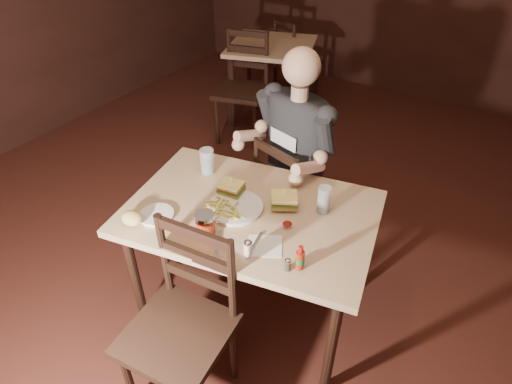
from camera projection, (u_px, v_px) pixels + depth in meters
The scene contains 24 objects.
room_shell at pixel (275, 87), 1.78m from camera, with size 7.00×7.00×7.00m.
main_table at pixel (251, 222), 2.18m from camera, with size 1.36×1.03×0.77m.
bg_table at pixel (272, 53), 4.22m from camera, with size 1.01×1.01×0.77m.
chair_far at pixel (294, 197), 2.77m from camera, with size 0.40×0.44×0.87m, color black, non-canonical shape.
chair_near at pixel (177, 334), 1.90m from camera, with size 0.44×0.48×0.95m, color black, non-canonical shape.
bg_chair_far at pixel (297, 60), 4.73m from camera, with size 0.41×0.45×0.89m, color black, non-canonical shape.
bg_chair_near at pixel (241, 91), 3.96m from camera, with size 0.45×0.50×0.98m, color black, non-canonical shape.
diner at pixel (293, 132), 2.44m from camera, with size 0.55×0.43×0.95m, color #27282B, non-canonical shape.
dinner_plate at pixel (235, 208), 2.13m from camera, with size 0.27×0.27×0.02m, color white.
sandwich_left at pixel (231, 185), 2.18m from camera, with size 0.12×0.10×0.10m, color tan, non-canonical shape.
sandwich_right at pixel (284, 196), 2.11m from camera, with size 0.13×0.10×0.11m, color tan, non-canonical shape.
fries_pile at pixel (226, 208), 2.09m from camera, with size 0.25×0.17×0.04m, color #E2D461, non-canonical shape.
ketchup_dollop at pixel (287, 224), 2.01m from camera, with size 0.05×0.05×0.01m, color maroon.
glass_left at pixel (207, 161), 2.35m from camera, with size 0.08×0.08×0.14m, color silver.
glass_right at pixel (324, 200), 2.08m from camera, with size 0.06×0.06×0.14m, color silver.
hot_sauce at pixel (300, 257), 1.78m from camera, with size 0.04×0.04×0.12m, color maroon, non-canonical shape.
salt_shaker at pixel (248, 247), 1.87m from camera, with size 0.04×0.04×0.07m, color white, non-canonical shape.
pepper_shaker at pixel (288, 265), 1.79m from camera, with size 0.03×0.03×0.06m, color #38332D, non-canonical shape.
syrup_dispenser at pixel (205, 224), 1.95m from camera, with size 0.09×0.09×0.12m, color maroon, non-canonical shape.
napkin at pixel (265, 246), 1.92m from camera, with size 0.15×0.14×0.00m, color white.
knife at pixel (217, 246), 1.91m from camera, with size 0.01×0.22×0.01m, color silver.
fork at pixel (254, 245), 1.92m from camera, with size 0.01×0.18×0.01m, color silver.
side_plate at pixel (157, 215), 2.08m from camera, with size 0.16×0.16×0.01m, color white.
bread_roll at pixel (132, 218), 2.01m from camera, with size 0.11×0.09×0.06m, color #DEC068.
Camera 1 is at (0.83, -1.46, 2.12)m, focal length 30.00 mm.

